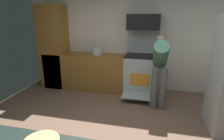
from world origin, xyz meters
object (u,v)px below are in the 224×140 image
(stock_pot, at_px, (97,51))
(microwave, at_px, (144,22))
(person_cook, at_px, (160,65))
(oven_range, at_px, (141,73))

(stock_pot, bearing_deg, microwave, 4.17)
(person_cook, relative_size, stock_pot, 5.18)
(stock_pot, bearing_deg, person_cook, -20.48)
(microwave, relative_size, person_cook, 0.51)
(oven_range, distance_m, person_cook, 0.78)
(oven_range, bearing_deg, person_cook, -53.29)
(microwave, distance_m, person_cook, 1.12)
(oven_range, xyz_separation_m, microwave, (0.00, 0.09, 1.19))
(microwave, bearing_deg, stock_pot, -175.83)
(oven_range, distance_m, microwave, 1.19)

